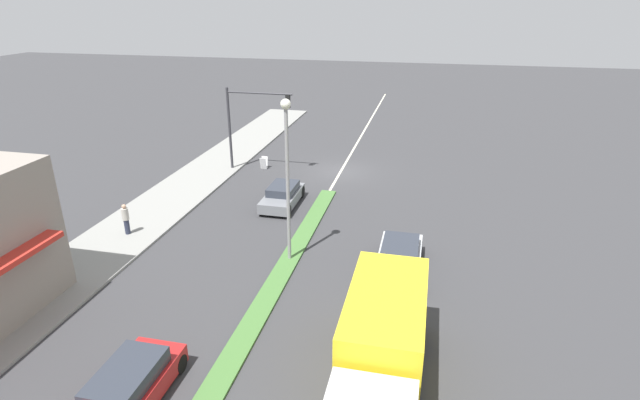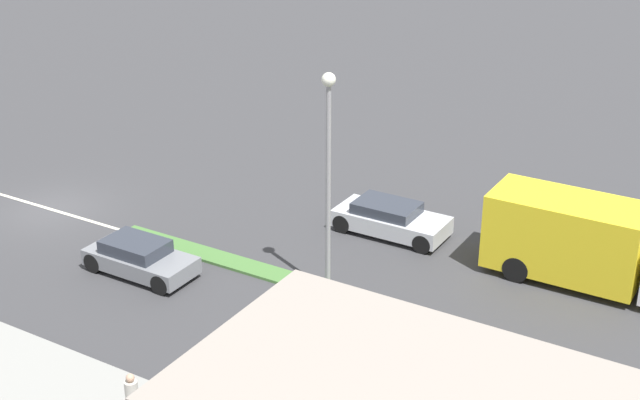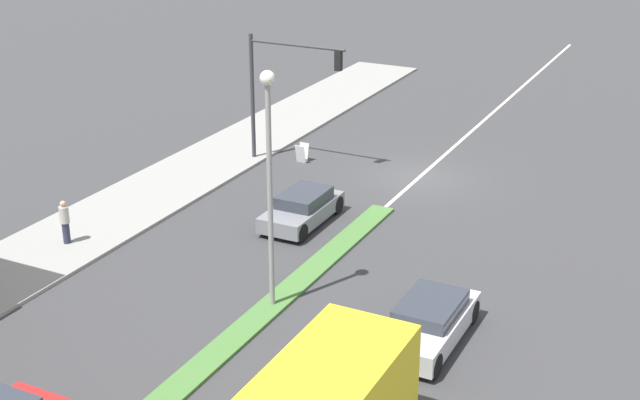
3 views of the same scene
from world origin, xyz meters
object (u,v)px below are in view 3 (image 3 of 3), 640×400
warning_aframe_sign (302,153)px  sedan_silver (428,322)px  traffic_signal_main (280,78)px  suv_grey (302,208)px  street_lamp (269,161)px  pedestrian (65,221)px

warning_aframe_sign → sedan_silver: 15.90m
traffic_signal_main → sedan_silver: 16.28m
warning_aframe_sign → suv_grey: (-3.21, 6.07, 0.17)m
street_lamp → warning_aframe_sign: bearing=-66.2°
traffic_signal_main → suv_grey: size_ratio=1.43×
suv_grey → sedan_silver: bearing=140.5°
sedan_silver → suv_grey: size_ratio=1.08×
traffic_signal_main → pedestrian: traffic_signal_main is taller
traffic_signal_main → sedan_silver: bearing=134.2°
street_lamp → sedan_silver: bearing=-177.3°
traffic_signal_main → suv_grey: bearing=125.6°
street_lamp → suv_grey: 7.78m
traffic_signal_main → pedestrian: size_ratio=3.48×
traffic_signal_main → warning_aframe_sign: 3.60m
sedan_silver → suv_grey: bearing=-39.5°
traffic_signal_main → street_lamp: street_lamp is taller
sedan_silver → suv_grey: sedan_silver is taller
warning_aframe_sign → pedestrian: bearing=74.1°
pedestrian → suv_grey: bearing=-139.5°
street_lamp → suv_grey: bearing=-70.4°
sedan_silver → street_lamp: bearing=2.7°
pedestrian → sedan_silver: size_ratio=0.38×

